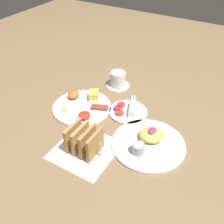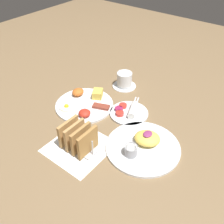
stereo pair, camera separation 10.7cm
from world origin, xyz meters
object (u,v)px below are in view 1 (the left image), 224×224
plate_breakfast (82,106)px  toast_rack (84,140)px  plate_condiments (127,110)px  plate_foreground (149,141)px  coffee_cup (118,80)px

plate_breakfast → toast_rack: toast_rack is taller
plate_condiments → plate_foreground: (-0.13, -0.16, 0.00)m
plate_breakfast → plate_condiments: 0.21m
plate_foreground → coffee_cup: 0.43m
plate_condiments → toast_rack: (-0.28, 0.03, 0.04)m
plate_foreground → toast_rack: bearing=127.6°
coffee_cup → toast_rack: bearing=-166.1°
toast_rack → coffee_cup: bearing=13.9°
plate_breakfast → toast_rack: (-0.21, -0.16, 0.04)m
plate_condiments → plate_foreground: bearing=-129.5°
plate_condiments → coffee_cup: 0.23m
plate_foreground → toast_rack: size_ratio=1.91×
plate_breakfast → toast_rack: size_ratio=1.80×
plate_condiments → toast_rack: toast_rack is taller
coffee_cup → plate_breakfast: bearing=168.3°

